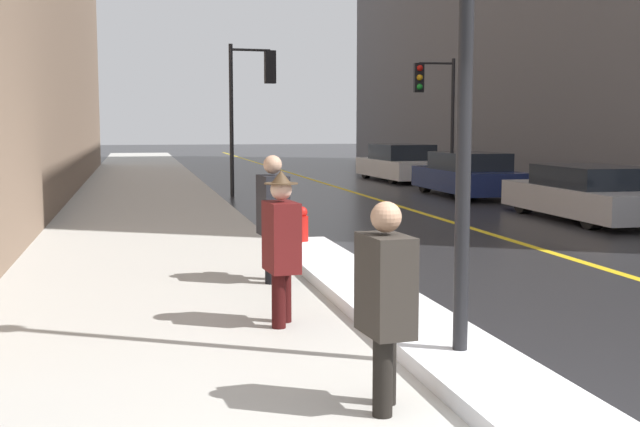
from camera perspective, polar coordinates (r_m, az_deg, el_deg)
sidewalk_slab at (r=19.22m, az=-12.08°, el=0.28°), size 4.00×80.00×0.01m
road_centre_stripe at (r=20.22m, az=5.18°, el=0.67°), size 0.16×80.00×0.00m
snow_bank_curb at (r=8.83m, az=4.08°, el=-6.11°), size 0.90×8.93×0.15m
traffic_light_near at (r=22.45m, az=-4.69°, el=8.95°), size 1.31×0.34×4.18m
traffic_light_far at (r=25.56m, az=8.01°, el=8.37°), size 1.31×0.33×4.05m
pedestrian_in_glasses at (r=5.50m, az=4.67°, el=-5.89°), size 0.32×0.50×1.46m
pedestrian_in_fedora at (r=7.82m, az=-2.76°, el=-2.02°), size 0.33×0.50×1.54m
pedestrian_with_shoulder_bag at (r=10.01m, az=-3.39°, el=0.08°), size 0.35×0.74×1.60m
parked_car_silver at (r=17.66m, az=18.64°, el=1.32°), size 1.90×4.69×1.14m
parked_car_navy at (r=22.82m, az=10.45°, el=2.70°), size 1.75×4.62×1.23m
parked_car_white at (r=28.81m, az=5.75°, el=3.55°), size 2.00×4.77×1.31m
fire_hydrant at (r=12.63m, az=-1.29°, el=-1.10°), size 0.20×0.20×0.70m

